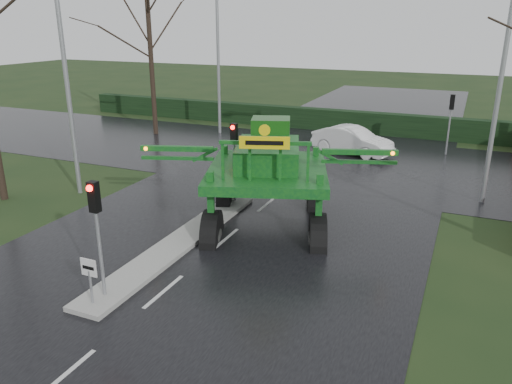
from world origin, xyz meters
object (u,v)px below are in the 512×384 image
at_px(street_light_left_near, 70,59).
at_px(white_sedan, 351,154).
at_px(street_light_right, 495,61).
at_px(keep_left_sign, 89,274).
at_px(traffic_signal_mid, 234,146).
at_px(traffic_signal_near, 96,215).
at_px(street_light_left_far, 222,45).
at_px(traffic_signal_far, 451,111).
at_px(crop_sprayer, 211,170).

bearing_deg(street_light_left_near, white_sedan, 51.37).
height_order(street_light_right, white_sedan, street_light_right).
distance_m(keep_left_sign, traffic_signal_mid, 9.12).
relative_size(traffic_signal_mid, street_light_right, 0.35).
bearing_deg(traffic_signal_near, white_sedan, 82.04).
bearing_deg(street_light_left_far, traffic_signal_far, 0.03).
bearing_deg(crop_sprayer, street_light_left_near, 147.26).
bearing_deg(white_sedan, traffic_signal_far, -50.32).
bearing_deg(traffic_signal_mid, street_light_left_near, -167.79).
height_order(street_light_left_near, crop_sprayer, street_light_left_near).
height_order(traffic_signal_near, street_light_left_far, street_light_left_far).
xyz_separation_m(traffic_signal_far, street_light_left_near, (-14.69, -14.01, 3.40)).
bearing_deg(traffic_signal_near, traffic_signal_mid, 90.00).
height_order(traffic_signal_far, street_light_left_far, street_light_left_far).
bearing_deg(traffic_signal_far, street_light_left_far, 0.03).
xyz_separation_m(traffic_signal_near, traffic_signal_far, (7.80, 21.02, 0.00)).
bearing_deg(street_light_left_near, traffic_signal_mid, 12.21).
xyz_separation_m(keep_left_sign, street_light_right, (9.49, 13.50, 4.93)).
bearing_deg(crop_sprayer, traffic_signal_near, -116.99).
bearing_deg(crop_sprayer, traffic_signal_mid, 83.07).
distance_m(traffic_signal_mid, street_light_left_far, 14.68).
distance_m(street_light_left_far, crop_sprayer, 17.93).
bearing_deg(white_sedan, keep_left_sign, -169.90).
bearing_deg(keep_left_sign, traffic_signal_far, 70.07).
height_order(traffic_signal_near, traffic_signal_far, same).
bearing_deg(traffic_signal_mid, keep_left_sign, -90.00).
relative_size(street_light_left_near, street_light_right, 1.00).
relative_size(street_light_left_near, street_light_left_far, 1.00).
distance_m(traffic_signal_mid, white_sedan, 11.09).
relative_size(keep_left_sign, street_light_right, 0.14).
bearing_deg(keep_left_sign, crop_sprayer, 82.75).
height_order(traffic_signal_near, traffic_signal_mid, same).
distance_m(keep_left_sign, white_sedan, 19.66).
height_order(traffic_signal_mid, street_light_left_near, street_light_left_near).
xyz_separation_m(keep_left_sign, white_sedan, (2.65, 19.45, -1.06)).
xyz_separation_m(traffic_signal_far, white_sedan, (-5.15, -2.06, -2.59)).
distance_m(keep_left_sign, traffic_signal_near, 1.61).
xyz_separation_m(traffic_signal_near, street_light_left_near, (-6.89, 7.01, 3.40)).
relative_size(street_light_left_far, crop_sprayer, 1.10).
distance_m(traffic_signal_far, street_light_right, 8.86).
bearing_deg(keep_left_sign, street_light_left_near, 132.59).
height_order(traffic_signal_far, street_light_left_near, street_light_left_near).
bearing_deg(street_light_right, traffic_signal_mid, -154.60).
bearing_deg(crop_sprayer, white_sedan, 62.98).
height_order(traffic_signal_near, crop_sprayer, crop_sprayer).
xyz_separation_m(crop_sprayer, white_sedan, (1.93, 13.80, -2.52)).
xyz_separation_m(keep_left_sign, traffic_signal_near, (0.00, 0.49, 1.53)).
distance_m(traffic_signal_near, traffic_signal_mid, 8.50).
bearing_deg(street_light_left_far, traffic_signal_mid, -61.14).
relative_size(street_light_right, white_sedan, 2.07).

